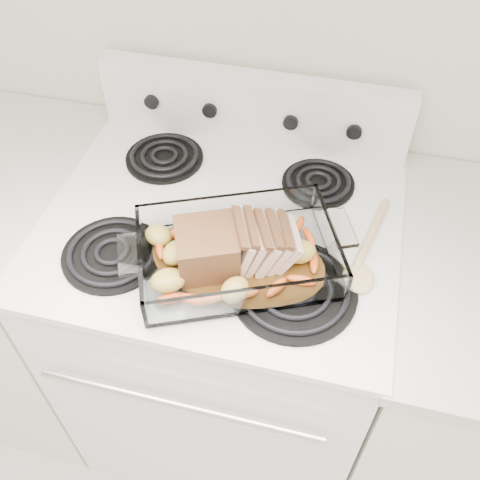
% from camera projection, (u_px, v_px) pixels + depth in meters
% --- Properties ---
extents(electric_range, '(0.78, 0.70, 1.12)m').
position_uv_depth(electric_range, '(226.00, 329.00, 1.52)').
color(electric_range, white).
rests_on(electric_range, ground).
extents(counter_left, '(0.58, 0.68, 0.93)m').
position_uv_depth(counter_left, '(17.00, 286.00, 1.64)').
color(counter_left, white).
rests_on(counter_left, ground).
extents(counter_right, '(0.58, 0.68, 0.93)m').
position_uv_depth(counter_right, '(467.00, 384.00, 1.42)').
color(counter_right, white).
rests_on(counter_right, ground).
extents(baking_dish, '(0.38, 0.25, 0.07)m').
position_uv_depth(baking_dish, '(238.00, 257.00, 1.07)').
color(baking_dish, white).
rests_on(baking_dish, electric_range).
extents(pork_roast, '(0.24, 0.12, 0.09)m').
position_uv_depth(pork_roast, '(226.00, 244.00, 1.05)').
color(pork_roast, brown).
rests_on(pork_roast, baking_dish).
extents(roast_vegetables, '(0.35, 0.19, 0.04)m').
position_uv_depth(roast_vegetables, '(240.00, 241.00, 1.09)').
color(roast_vegetables, '#CE4E19').
rests_on(roast_vegetables, baking_dish).
extents(wooden_spoon, '(0.07, 0.27, 0.02)m').
position_uv_depth(wooden_spoon, '(365.00, 258.00, 1.09)').
color(wooden_spoon, '#D3BC83').
rests_on(wooden_spoon, electric_range).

